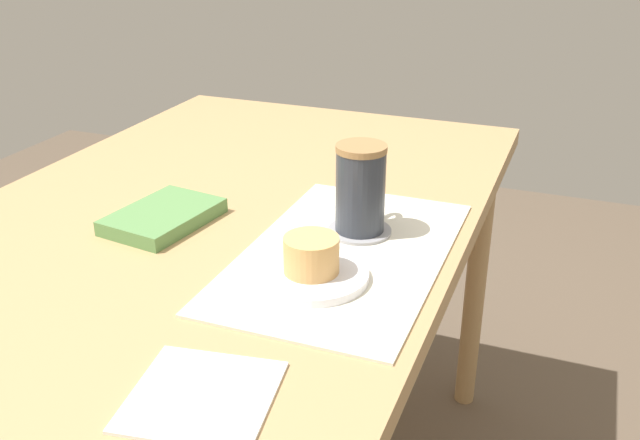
% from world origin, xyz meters
% --- Properties ---
extents(dining_table, '(1.37, 0.84, 0.74)m').
position_xyz_m(dining_table, '(0.00, 0.00, 0.67)').
color(dining_table, tan).
rests_on(dining_table, ground_plane).
extents(placemat, '(0.48, 0.28, 0.00)m').
position_xyz_m(placemat, '(-0.05, -0.26, 0.74)').
color(placemat, silver).
rests_on(placemat, dining_table).
extents(pastry_plate, '(0.16, 0.16, 0.01)m').
position_xyz_m(pastry_plate, '(-0.14, -0.24, 0.75)').
color(pastry_plate, white).
rests_on(pastry_plate, placemat).
extents(pastry, '(0.08, 0.08, 0.05)m').
position_xyz_m(pastry, '(-0.14, -0.24, 0.78)').
color(pastry, '#E0A860').
rests_on(pastry, pastry_plate).
extents(coffee_coaster, '(0.10, 0.10, 0.00)m').
position_xyz_m(coffee_coaster, '(0.03, -0.25, 0.74)').
color(coffee_coaster, '#99999E').
rests_on(coffee_coaster, placemat).
extents(coffee_mug, '(0.11, 0.08, 0.14)m').
position_xyz_m(coffee_mug, '(0.03, -0.25, 0.82)').
color(coffee_mug, '#2D333D').
rests_on(coffee_mug, coffee_coaster).
extents(paper_napkin, '(0.17, 0.17, 0.00)m').
position_xyz_m(paper_napkin, '(-0.41, -0.22, 0.74)').
color(paper_napkin, white).
rests_on(paper_napkin, dining_table).
extents(small_book, '(0.20, 0.15, 0.02)m').
position_xyz_m(small_book, '(-0.05, 0.06, 0.75)').
color(small_book, '#598C4C').
rests_on(small_book, dining_table).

